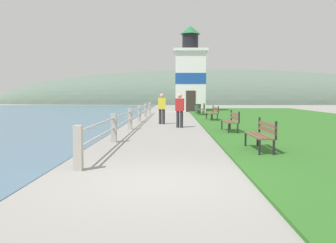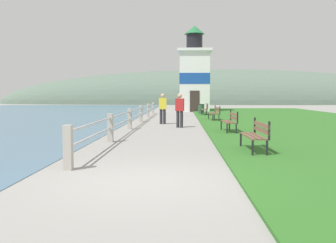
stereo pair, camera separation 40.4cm
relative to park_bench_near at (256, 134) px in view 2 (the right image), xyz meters
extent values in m
plane|color=gray|center=(-2.84, -3.62, -0.54)|extent=(160.00, 160.00, 0.00)
cube|color=#2D6623|center=(4.96, 11.01, -0.51)|extent=(12.00, 43.89, 0.06)
cube|color=#A8A399|center=(-4.54, -2.62, -0.05)|extent=(0.18, 0.18, 0.98)
cube|color=#A8A399|center=(-4.54, 2.15, -0.05)|extent=(0.18, 0.18, 0.98)
cube|color=#A8A399|center=(-4.54, 6.92, -0.05)|extent=(0.18, 0.18, 0.98)
cube|color=#A8A399|center=(-4.54, 11.70, -0.05)|extent=(0.18, 0.18, 0.98)
cube|color=#A8A399|center=(-4.54, 16.47, -0.05)|extent=(0.18, 0.18, 0.98)
cube|color=#A8A399|center=(-4.54, 21.25, -0.05)|extent=(0.18, 0.18, 0.98)
cylinder|color=#B2B2B7|center=(-4.54, 9.31, 0.29)|extent=(0.06, 23.87, 0.06)
cylinder|color=#B2B2B7|center=(-4.54, 9.31, -0.05)|extent=(0.06, 23.87, 0.06)
cube|color=brown|center=(-0.24, -0.01, -0.07)|extent=(0.15, 1.77, 0.04)
cube|color=brown|center=(-0.09, 0.00, -0.07)|extent=(0.15, 1.77, 0.04)
cube|color=brown|center=(0.06, 0.00, -0.07)|extent=(0.15, 1.77, 0.04)
cube|color=brown|center=(0.14, 0.00, 0.25)|extent=(0.09, 1.76, 0.11)
cube|color=brown|center=(0.14, 0.00, 0.09)|extent=(0.09, 1.76, 0.11)
cube|color=black|center=(-0.26, -0.86, -0.31)|extent=(0.05, 0.05, 0.45)
cube|color=black|center=(-0.29, 0.85, -0.31)|extent=(0.05, 0.05, 0.45)
cube|color=black|center=(0.11, -0.85, -0.31)|extent=(0.05, 0.05, 0.45)
cube|color=black|center=(0.08, 0.86, -0.31)|extent=(0.05, 0.05, 0.45)
cube|color=black|center=(0.16, -0.85, 0.16)|extent=(0.05, 0.05, 0.49)
cube|color=black|center=(0.12, 0.86, 0.16)|extent=(0.05, 0.05, 0.49)
cube|color=brown|center=(-0.25, 5.45, -0.07)|extent=(0.18, 1.69, 0.04)
cube|color=brown|center=(-0.10, 5.46, -0.07)|extent=(0.18, 1.69, 0.04)
cube|color=brown|center=(0.04, 5.46, -0.07)|extent=(0.18, 1.69, 0.04)
cube|color=brown|center=(0.13, 5.47, 0.25)|extent=(0.12, 1.69, 0.11)
cube|color=brown|center=(0.13, 5.47, 0.09)|extent=(0.12, 1.69, 0.11)
cube|color=black|center=(-0.26, 4.63, -0.31)|extent=(0.05, 0.05, 0.45)
cube|color=black|center=(-0.32, 6.27, -0.31)|extent=(0.05, 0.05, 0.45)
cube|color=black|center=(0.11, 4.65, -0.31)|extent=(0.05, 0.05, 0.45)
cube|color=black|center=(0.05, 6.28, -0.31)|extent=(0.05, 0.05, 0.45)
cube|color=black|center=(0.16, 4.65, 0.16)|extent=(0.05, 0.05, 0.49)
cube|color=black|center=(0.10, 6.28, 0.16)|extent=(0.05, 0.05, 0.49)
cube|color=brown|center=(-0.26, 12.73, -0.07)|extent=(0.26, 1.66, 0.04)
cube|color=brown|center=(-0.12, 12.74, -0.07)|extent=(0.26, 1.66, 0.04)
cube|color=brown|center=(0.03, 12.75, -0.07)|extent=(0.26, 1.66, 0.04)
cube|color=brown|center=(0.12, 12.76, 0.25)|extent=(0.20, 1.66, 0.11)
cube|color=brown|center=(0.12, 12.76, 0.09)|extent=(0.20, 1.66, 0.11)
cube|color=black|center=(-0.23, 11.92, -0.31)|extent=(0.05, 0.05, 0.45)
cube|color=black|center=(-0.37, 13.53, -0.31)|extent=(0.05, 0.05, 0.45)
cube|color=black|center=(0.14, 11.95, -0.31)|extent=(0.05, 0.05, 0.45)
cube|color=black|center=(-0.01, 13.56, -0.31)|extent=(0.05, 0.05, 0.45)
cube|color=black|center=(0.19, 11.96, 0.16)|extent=(0.05, 0.05, 0.49)
cube|color=black|center=(0.04, 13.56, 0.16)|extent=(0.05, 0.05, 0.49)
cube|color=brown|center=(-0.50, 18.69, -0.07)|extent=(0.15, 1.62, 0.04)
cube|color=brown|center=(-0.35, 18.68, -0.07)|extent=(0.15, 1.62, 0.04)
cube|color=brown|center=(-0.21, 18.68, -0.07)|extent=(0.15, 1.62, 0.04)
cube|color=brown|center=(-0.12, 18.68, 0.25)|extent=(0.09, 1.62, 0.11)
cube|color=brown|center=(-0.12, 18.68, 0.09)|extent=(0.09, 1.62, 0.11)
cube|color=black|center=(-0.56, 17.91, -0.31)|extent=(0.05, 0.05, 0.45)
cube|color=black|center=(-0.52, 19.47, -0.31)|extent=(0.05, 0.05, 0.45)
cube|color=black|center=(-0.19, 17.90, -0.31)|extent=(0.05, 0.05, 0.45)
cube|color=black|center=(-0.15, 19.46, -0.31)|extent=(0.05, 0.05, 0.45)
cube|color=black|center=(-0.14, 17.90, 0.16)|extent=(0.05, 0.05, 0.49)
cube|color=black|center=(-0.10, 19.46, 0.16)|extent=(0.05, 0.05, 0.49)
cube|color=white|center=(-0.90, 26.04, 2.32)|extent=(2.83, 2.83, 5.71)
cube|color=#194799|center=(-0.90, 26.04, 2.60)|extent=(2.87, 2.87, 1.03)
cube|color=white|center=(-0.90, 26.04, 5.30)|extent=(3.26, 3.26, 0.25)
cylinder|color=black|center=(-0.90, 26.04, 6.16)|extent=(1.56, 1.56, 1.48)
cone|color=#23703D|center=(-0.90, 26.04, 7.31)|extent=(1.95, 1.95, 0.81)
cube|color=#332823|center=(-0.90, 24.61, 0.46)|extent=(0.90, 0.06, 2.00)
cylinder|color=#28282D|center=(-2.29, 7.92, -0.13)|extent=(0.15, 0.15, 0.82)
cylinder|color=#28282D|center=(-2.10, 7.89, -0.13)|extent=(0.15, 0.15, 0.82)
cube|color=#B22323|center=(-2.20, 7.90, 0.59)|extent=(0.44, 0.29, 0.62)
sphere|color=tan|center=(-2.20, 7.90, 1.04)|extent=(0.22, 0.22, 0.22)
cylinder|color=#28282D|center=(-3.24, 10.10, -0.13)|extent=(0.15, 0.15, 0.82)
cylinder|color=#28282D|center=(-3.05, 10.11, -0.13)|extent=(0.15, 0.15, 0.82)
cube|color=yellow|center=(-3.15, 10.10, 0.59)|extent=(0.42, 0.23, 0.62)
sphere|color=tan|center=(-3.15, 10.10, 1.04)|extent=(0.22, 0.22, 0.22)
cylinder|color=#2D5138|center=(-0.48, 20.56, -0.14)|extent=(0.50, 0.50, 0.80)
cylinder|color=black|center=(-0.48, 20.56, 0.28)|extent=(0.54, 0.54, 0.04)
ellipsoid|color=#566B5B|center=(5.16, 55.64, -0.54)|extent=(80.00, 16.00, 12.00)
camera|label=1|loc=(-2.49, -10.55, 1.09)|focal=40.00mm
camera|label=2|loc=(-2.09, -10.54, 1.09)|focal=40.00mm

